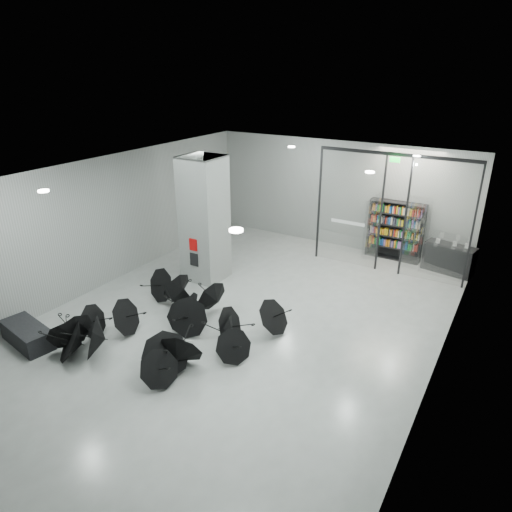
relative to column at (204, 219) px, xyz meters
The scene contains 10 objects.
room 3.31m from the column, 38.66° to the right, with size 14.00×14.02×4.01m.
column is the anchor object (origin of this frame).
fire_cabinet 0.90m from the column, 90.00° to the right, with size 0.28×0.04×0.38m, color #A50A07.
info_panel 1.31m from the column, 90.00° to the right, with size 0.30×0.03×0.42m, color black.
exit_sign 6.18m from the column, 33.96° to the left, with size 0.30×0.06×0.15m, color #0CE533.
glass_partition 6.02m from the column, 35.58° to the left, with size 5.06×0.08×4.00m.
bench 5.95m from the column, 105.37° to the right, with size 1.58×0.68×0.51m, color black.
bookshelf 6.85m from the column, 44.45° to the left, with size 1.93×0.39×2.12m, color black, non-canonical shape.
shop_counter 8.29m from the column, 33.81° to the left, with size 1.60×0.64×0.96m, color black.
umbrella_cluster 4.15m from the column, 69.86° to the right, with size 4.96×4.71×1.32m.
Camera 1 is at (5.94, -8.96, 6.49)m, focal length 32.08 mm.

